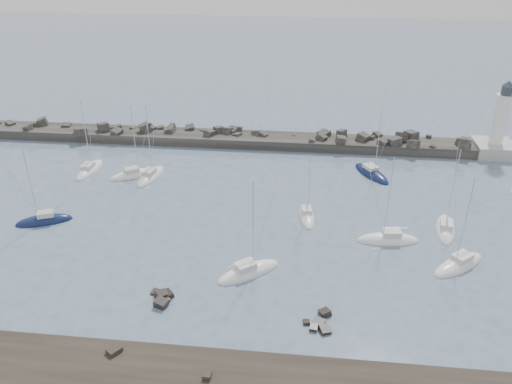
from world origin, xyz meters
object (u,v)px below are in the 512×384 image
Objects in this scene: sailboat_2 at (44,221)px; sailboat_6 at (248,272)px; sailboat_9 at (445,229)px; sailboat_1 at (90,170)px; sailboat_3 at (151,177)px; sailboat_4 at (135,175)px; sailboat_7 at (371,174)px; sailboat_10 at (459,265)px; lighthouse at (496,139)px; sailboat_5 at (307,217)px; sailboat_8 at (388,240)px.

sailboat_6 is (30.56, -8.76, -0.01)m from sailboat_2.
sailboat_6 reaches higher than sailboat_9.
sailboat_1 is 1.00× the size of sailboat_3.
sailboat_3 is at bearing -6.27° from sailboat_4.
sailboat_7 is at bearing 116.59° from sailboat_9.
lighthouse is at bearing 67.91° from sailboat_10.
sailboat_7 is at bearing 59.45° from sailboat_6.
sailboat_2 is 18.04m from sailboat_4.
lighthouse is 1.09× the size of sailboat_3.
sailboat_5 is at bearing -20.15° from sailboat_4.
sailboat_9 is at bearing -13.00° from sailboat_1.
lighthouse reaches higher than sailboat_9.
sailboat_9 is at bearing -63.41° from sailboat_7.
sailboat_6 is (-40.80, -41.15, -2.95)m from lighthouse.
lighthouse is 1.13× the size of sailboat_9.
sailboat_1 is 48.69m from sailboat_7.
sailboat_10 reaches higher than sailboat_5.
sailboat_5 is at bearing 175.82° from sailboat_9.
sailboat_1 reaches higher than sailboat_4.
sailboat_7 is at bearing 7.85° from sailboat_3.
sailboat_3 is at bearing 55.53° from sailboat_2.
sailboat_8 is at bearing 0.46° from sailboat_2.
sailboat_2 is at bearing -116.22° from sailboat_4.
sailboat_3 is 37.59m from sailboat_7.
sailboat_7 is 1.03× the size of sailboat_10.
sailboat_10 is (8.05, -4.81, -0.01)m from sailboat_8.
lighthouse reaches higher than sailboat_5.
sailboat_8 is at bearing -156.42° from sailboat_9.
lighthouse is 1.17× the size of sailboat_2.
sailboat_2 is at bearing -124.47° from sailboat_3.
sailboat_4 is at bearing 158.65° from sailboat_8.
sailboat_8 is at bearing -18.98° from sailboat_1.
sailboat_7 is (10.77, 15.60, -0.00)m from sailboat_5.
lighthouse is 1.08× the size of sailboat_10.
sailboat_4 is at bearing 173.73° from sailboat_3.
lighthouse is 1.10× the size of sailboat_4.
sailboat_5 is 19.33m from sailboat_9.
sailboat_9 is (45.75, -11.87, 0.00)m from sailboat_3.
sailboat_3 is at bearing 158.44° from sailboat_5.
sailboat_3 reaches higher than sailboat_8.
sailboat_10 is at bearing -20.80° from sailboat_1.
sailboat_8 reaches higher than sailboat_2.
sailboat_10 reaches higher than sailboat_6.
sailboat_5 is at bearing -17.30° from sailboat_1.
lighthouse reaches higher than sailboat_1.
sailboat_8 is (37.49, -15.48, 0.01)m from sailboat_3.
sailboat_9 is at bearing -14.06° from sailboat_4.
sailboat_5 is 0.82× the size of sailboat_10.
sailboat_4 is 0.96× the size of sailboat_7.
lighthouse reaches higher than sailboat_6.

